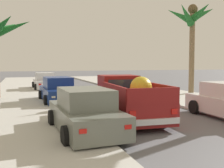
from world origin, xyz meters
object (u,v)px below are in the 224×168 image
(car_right_near, at_px, (45,82))
(pickup_truck, at_px, (128,100))
(car_right_mid, at_px, (58,91))
(palm_tree_right_mid, at_px, (191,23))
(hedge_bush, at_px, (224,93))
(car_left_near, at_px, (85,113))

(car_right_near, bearing_deg, pickup_truck, -80.74)
(pickup_truck, distance_m, car_right_near, 14.20)
(car_right_mid, relative_size, palm_tree_right_mid, 0.64)
(pickup_truck, xyz_separation_m, palm_tree_right_mid, (7.80, 6.41, 4.57))
(hedge_bush, bearing_deg, car_right_mid, 161.39)
(car_right_near, height_order, hedge_bush, car_right_near)
(car_left_near, bearing_deg, hedge_bush, 23.68)
(palm_tree_right_mid, height_order, hedge_bush, palm_tree_right_mid)
(car_left_near, relative_size, hedge_bush, 1.54)
(car_right_near, xyz_separation_m, hedge_bush, (9.68, -11.60, -0.16))
(car_right_near, relative_size, palm_tree_right_mid, 0.64)
(palm_tree_right_mid, bearing_deg, car_right_mid, -175.68)
(car_right_near, bearing_deg, hedge_bush, -50.15)
(car_right_near, height_order, palm_tree_right_mid, palm_tree_right_mid)
(hedge_bush, bearing_deg, car_left_near, -156.32)
(car_left_near, bearing_deg, pickup_truck, 38.45)
(pickup_truck, bearing_deg, car_right_mid, 111.36)
(pickup_truck, relative_size, car_left_near, 1.24)
(pickup_truck, height_order, car_right_near, pickup_truck)
(car_right_near, bearing_deg, palm_tree_right_mid, -37.05)
(pickup_truck, height_order, car_left_near, pickup_truck)
(car_right_near, bearing_deg, car_left_near, -90.16)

